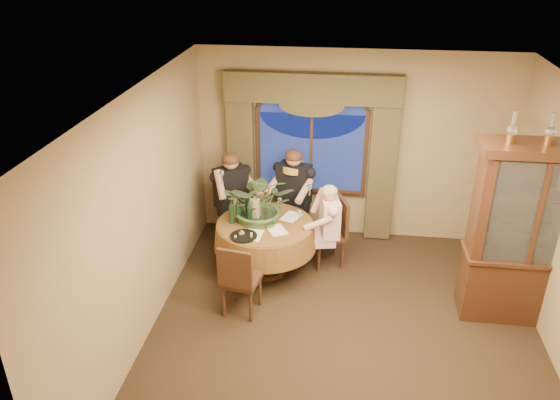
# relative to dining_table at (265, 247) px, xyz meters

# --- Properties ---
(floor) EXTENTS (5.00, 5.00, 0.00)m
(floor) POSITION_rel_dining_table_xyz_m (1.10, -1.25, -0.38)
(floor) COLOR black
(floor) RESTS_ON ground
(wall_back) EXTENTS (4.50, 0.00, 4.50)m
(wall_back) POSITION_rel_dining_table_xyz_m (1.10, 1.25, 1.02)
(wall_back) COLOR #917952
(wall_back) RESTS_ON ground
(ceiling) EXTENTS (5.00, 5.00, 0.00)m
(ceiling) POSITION_rel_dining_table_xyz_m (1.10, -1.25, 2.42)
(ceiling) COLOR white
(ceiling) RESTS_ON wall_back
(window) EXTENTS (1.62, 0.10, 1.32)m
(window) POSITION_rel_dining_table_xyz_m (0.50, 1.18, 0.92)
(window) COLOR navy
(window) RESTS_ON wall_back
(arched_transom) EXTENTS (1.60, 0.06, 0.44)m
(arched_transom) POSITION_rel_dining_table_xyz_m (0.50, 1.18, 1.71)
(arched_transom) COLOR navy
(arched_transom) RESTS_ON wall_back
(drapery_left) EXTENTS (0.38, 0.14, 2.32)m
(drapery_left) POSITION_rel_dining_table_xyz_m (-0.53, 1.13, 0.80)
(drapery_left) COLOR #423B22
(drapery_left) RESTS_ON floor
(drapery_right) EXTENTS (0.38, 0.14, 2.32)m
(drapery_right) POSITION_rel_dining_table_xyz_m (1.53, 1.13, 0.80)
(drapery_right) COLOR #423B22
(drapery_right) RESTS_ON floor
(swag_valance) EXTENTS (2.45, 0.16, 0.42)m
(swag_valance) POSITION_rel_dining_table_xyz_m (0.50, 1.10, 1.90)
(swag_valance) COLOR #423B22
(swag_valance) RESTS_ON wall_back
(dining_table) EXTENTS (1.61, 1.61, 0.75)m
(dining_table) POSITION_rel_dining_table_xyz_m (0.00, 0.00, 0.00)
(dining_table) COLOR brown
(dining_table) RESTS_ON floor
(china_cabinet) EXTENTS (1.36, 0.54, 2.20)m
(china_cabinet) POSITION_rel_dining_table_xyz_m (3.09, -0.54, 0.72)
(china_cabinet) COLOR #35190E
(china_cabinet) RESTS_ON floor
(oil_lamp_left) EXTENTS (0.11, 0.11, 0.34)m
(oil_lamp_left) POSITION_rel_dining_table_xyz_m (2.71, -0.54, 1.99)
(oil_lamp_left) COLOR #A5722D
(oil_lamp_left) RESTS_ON china_cabinet
(oil_lamp_center) EXTENTS (0.11, 0.11, 0.34)m
(oil_lamp_center) POSITION_rel_dining_table_xyz_m (3.09, -0.54, 1.99)
(oil_lamp_center) COLOR #A5722D
(oil_lamp_center) RESTS_ON china_cabinet
(chair_right) EXTENTS (0.54, 0.54, 0.96)m
(chair_right) POSITION_rel_dining_table_xyz_m (0.82, 0.31, 0.10)
(chair_right) COLOR black
(chair_right) RESTS_ON floor
(chair_back_right) EXTENTS (0.53, 0.53, 0.96)m
(chair_back_right) POSITION_rel_dining_table_xyz_m (0.26, 0.82, 0.10)
(chair_back_right) COLOR black
(chair_back_right) RESTS_ON floor
(chair_back) EXTENTS (0.59, 0.59, 0.96)m
(chair_back) POSITION_rel_dining_table_xyz_m (-0.55, 0.72, 0.10)
(chair_back) COLOR black
(chair_back) RESTS_ON floor
(chair_front_left) EXTENTS (0.48, 0.48, 0.96)m
(chair_front_left) POSITION_rel_dining_table_xyz_m (-0.15, -0.90, 0.10)
(chair_front_left) COLOR black
(chair_front_left) RESTS_ON floor
(person_pink) EXTENTS (0.50, 0.53, 1.26)m
(person_pink) POSITION_rel_dining_table_xyz_m (0.84, 0.18, 0.26)
(person_pink) COLOR beige
(person_pink) RESTS_ON floor
(person_back) EXTENTS (0.70, 0.70, 1.45)m
(person_back) POSITION_rel_dining_table_xyz_m (-0.60, 0.69, 0.35)
(person_back) COLOR black
(person_back) RESTS_ON floor
(person_scarf) EXTENTS (0.65, 0.62, 1.47)m
(person_scarf) POSITION_rel_dining_table_xyz_m (0.29, 0.88, 0.36)
(person_scarf) COLOR black
(person_scarf) RESTS_ON floor
(stoneware_vase) EXTENTS (0.16, 0.16, 0.29)m
(stoneware_vase) POSITION_rel_dining_table_xyz_m (-0.14, 0.08, 0.52)
(stoneware_vase) COLOR #987E5F
(stoneware_vase) RESTS_ON dining_table
(centerpiece_plant) EXTENTS (0.91, 1.01, 0.79)m
(centerpiece_plant) POSITION_rel_dining_table_xyz_m (-0.07, 0.11, 0.97)
(centerpiece_plant) COLOR #3F5C36
(centerpiece_plant) RESTS_ON dining_table
(olive_bowl) EXTENTS (0.15, 0.15, 0.05)m
(olive_bowl) POSITION_rel_dining_table_xyz_m (0.08, -0.09, 0.40)
(olive_bowl) COLOR #53612F
(olive_bowl) RESTS_ON dining_table
(cheese_platter) EXTENTS (0.34, 0.34, 0.02)m
(cheese_platter) POSITION_rel_dining_table_xyz_m (-0.21, -0.40, 0.39)
(cheese_platter) COLOR black
(cheese_platter) RESTS_ON dining_table
(wine_bottle_0) EXTENTS (0.07, 0.07, 0.33)m
(wine_bottle_0) POSITION_rel_dining_table_xyz_m (-0.35, -0.01, 0.54)
(wine_bottle_0) COLOR black
(wine_bottle_0) RESTS_ON dining_table
(wine_bottle_1) EXTENTS (0.07, 0.07, 0.33)m
(wine_bottle_1) POSITION_rel_dining_table_xyz_m (-0.20, -0.03, 0.54)
(wine_bottle_1) COLOR black
(wine_bottle_1) RESTS_ON dining_table
(wine_bottle_2) EXTENTS (0.07, 0.07, 0.33)m
(wine_bottle_2) POSITION_rel_dining_table_xyz_m (-0.20, 0.08, 0.54)
(wine_bottle_2) COLOR tan
(wine_bottle_2) RESTS_ON dining_table
(wine_bottle_3) EXTENTS (0.07, 0.07, 0.33)m
(wine_bottle_3) POSITION_rel_dining_table_xyz_m (-0.25, 0.15, 0.54)
(wine_bottle_3) COLOR black
(wine_bottle_3) RESTS_ON dining_table
(wine_bottle_4) EXTENTS (0.07, 0.07, 0.33)m
(wine_bottle_4) POSITION_rel_dining_table_xyz_m (-0.43, -0.05, 0.54)
(wine_bottle_4) COLOR black
(wine_bottle_4) RESTS_ON dining_table
(wine_bottle_5) EXTENTS (0.07, 0.07, 0.33)m
(wine_bottle_5) POSITION_rel_dining_table_xyz_m (-0.41, 0.12, 0.54)
(wine_bottle_5) COLOR tan
(wine_bottle_5) RESTS_ON dining_table
(tasting_paper_0) EXTENTS (0.33, 0.36, 0.00)m
(tasting_paper_0) POSITION_rel_dining_table_xyz_m (0.18, -0.17, 0.38)
(tasting_paper_0) COLOR white
(tasting_paper_0) RESTS_ON dining_table
(tasting_paper_1) EXTENTS (0.31, 0.36, 0.00)m
(tasting_paper_1) POSITION_rel_dining_table_xyz_m (0.32, 0.21, 0.38)
(tasting_paper_1) COLOR white
(tasting_paper_1) RESTS_ON dining_table
(tasting_paper_2) EXTENTS (0.24, 0.32, 0.00)m
(tasting_paper_2) POSITION_rel_dining_table_xyz_m (-0.09, -0.34, 0.38)
(tasting_paper_2) COLOR white
(tasting_paper_2) RESTS_ON dining_table
(wine_glass_person_pink) EXTENTS (0.07, 0.07, 0.18)m
(wine_glass_person_pink) POSITION_rel_dining_table_xyz_m (0.44, 0.10, 0.46)
(wine_glass_person_pink) COLOR silver
(wine_glass_person_pink) RESTS_ON dining_table
(wine_glass_person_back) EXTENTS (0.07, 0.07, 0.18)m
(wine_glass_person_back) POSITION_rel_dining_table_xyz_m (-0.30, 0.34, 0.46)
(wine_glass_person_back) COLOR silver
(wine_glass_person_back) RESTS_ON dining_table
(wine_glass_person_scarf) EXTENTS (0.07, 0.07, 0.18)m
(wine_glass_person_scarf) POSITION_rel_dining_table_xyz_m (0.14, 0.43, 0.46)
(wine_glass_person_scarf) COLOR silver
(wine_glass_person_scarf) RESTS_ON dining_table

